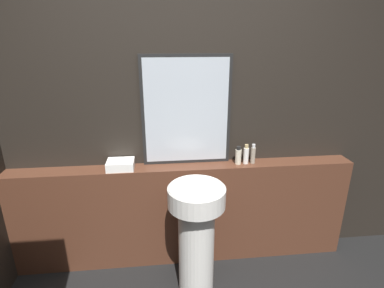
{
  "coord_description": "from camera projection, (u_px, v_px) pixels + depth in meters",
  "views": [
    {
      "loc": [
        -0.17,
        -0.73,
        1.89
      ],
      "look_at": [
        0.06,
        1.4,
        1.12
      ],
      "focal_mm": 28.0,
      "sensor_mm": 36.0,
      "label": 1
    }
  ],
  "objects": [
    {
      "name": "vanity_counter",
      "position": [
        184.0,
        213.0,
        2.58
      ],
      "size": [
        2.82,
        0.18,
        0.9
      ],
      "color": "#512D1E",
      "rests_on": "ground_plane"
    },
    {
      "name": "pedestal_sink",
      "position": [
        196.0,
        232.0,
        2.19
      ],
      "size": [
        0.41,
        0.41,
        0.91
      ],
      "color": "silver",
      "rests_on": "ground_plane"
    },
    {
      "name": "conditioner_bottle",
      "position": [
        246.0,
        155.0,
        2.45
      ],
      "size": [
        0.04,
        0.04,
        0.16
      ],
      "color": "white",
      "rests_on": "vanity_counter"
    },
    {
      "name": "shampoo_bottle",
      "position": [
        238.0,
        156.0,
        2.45
      ],
      "size": [
        0.05,
        0.05,
        0.15
      ],
      "color": "beige",
      "rests_on": "vanity_counter"
    },
    {
      "name": "mirror",
      "position": [
        186.0,
        111.0,
        2.35
      ],
      "size": [
        0.7,
        0.03,
        0.87
      ],
      "color": "black",
      "rests_on": "vanity_counter"
    },
    {
      "name": "wall_back",
      "position": [
        182.0,
        120.0,
        2.42
      ],
      "size": [
        8.0,
        0.06,
        2.5
      ],
      "color": "black",
      "rests_on": "ground_plane"
    },
    {
      "name": "towel_stack",
      "position": [
        121.0,
        165.0,
        2.36
      ],
      "size": [
        0.21,
        0.16,
        0.07
      ],
      "color": "white",
      "rests_on": "vanity_counter"
    },
    {
      "name": "lotion_bottle",
      "position": [
        253.0,
        154.0,
        2.46
      ],
      "size": [
        0.04,
        0.04,
        0.17
      ],
      "color": "gray",
      "rests_on": "vanity_counter"
    }
  ]
}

